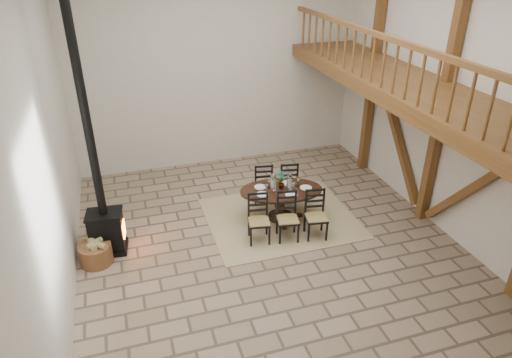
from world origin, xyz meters
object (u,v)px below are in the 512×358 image
object	(u,v)px
wood_stove	(101,199)
dining_table	(282,205)
log_basket	(96,253)
log_stack	(103,231)

from	to	relation	value
wood_stove	dining_table	bearing A→B (deg)	6.59
dining_table	wood_stove	world-z (taller)	wood_stove
wood_stove	log_basket	xyz separation A→B (m)	(-0.23, -0.30, -0.92)
dining_table	log_basket	distance (m)	3.67
dining_table	log_stack	xyz separation A→B (m)	(-3.51, 0.37, -0.16)
dining_table	wood_stove	size ratio (longest dim) A/B	0.41
log_basket	log_stack	world-z (taller)	log_basket
log_basket	log_stack	size ratio (longest dim) A/B	1.24
wood_stove	log_basket	size ratio (longest dim) A/B	8.66
wood_stove	log_basket	world-z (taller)	wood_stove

